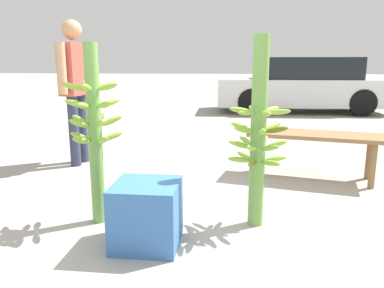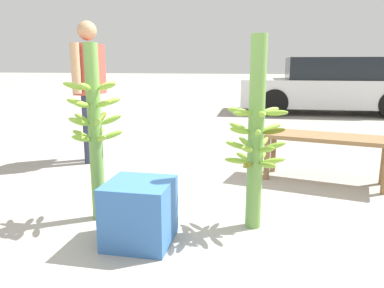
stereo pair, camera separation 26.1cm
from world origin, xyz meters
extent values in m
plane|color=#9E998E|center=(0.00, 0.00, 0.00)|extent=(80.00, 80.00, 0.00)
cylinder|color=#6B9E47|center=(-0.68, 0.10, 0.67)|extent=(0.10, 0.10, 1.34)
ellipsoid|color=#84B238|center=(-0.67, -0.02, 1.03)|extent=(0.06, 0.17, 0.08)
ellipsoid|color=#84B238|center=(-0.56, 0.07, 1.03)|extent=(0.18, 0.08, 0.08)
ellipsoid|color=#84B238|center=(-0.62, 0.21, 1.03)|extent=(0.13, 0.17, 0.08)
ellipsoid|color=#84B238|center=(-0.76, 0.20, 1.03)|extent=(0.14, 0.16, 0.08)
ellipsoid|color=#84B238|center=(-0.80, 0.05, 1.03)|extent=(0.17, 0.11, 0.08)
ellipsoid|color=#84B238|center=(-0.57, 0.04, 0.91)|extent=(0.17, 0.13, 0.08)
ellipsoid|color=#84B238|center=(-0.59, 0.19, 0.91)|extent=(0.16, 0.14, 0.08)
ellipsoid|color=#84B238|center=(-0.73, 0.22, 0.91)|extent=(0.11, 0.17, 0.08)
ellipsoid|color=#84B238|center=(-0.81, 0.09, 0.91)|extent=(0.17, 0.06, 0.08)
ellipsoid|color=#84B238|center=(-0.71, -0.02, 0.91)|extent=(0.08, 0.18, 0.08)
ellipsoid|color=#5D6216|center=(-0.68, 0.23, 0.78)|extent=(0.04, 0.17, 0.10)
ellipsoid|color=#84B238|center=(-0.80, 0.14, 0.78)|extent=(0.17, 0.09, 0.10)
ellipsoid|color=#84B238|center=(-0.75, 0.00, 0.78)|extent=(0.13, 0.16, 0.10)
ellipsoid|color=#84B238|center=(-0.61, 0.00, 0.78)|extent=(0.14, 0.16, 0.10)
ellipsoid|color=#84B238|center=(-0.56, 0.14, 0.78)|extent=(0.17, 0.09, 0.10)
ellipsoid|color=#84B238|center=(-0.74, -0.01, 0.66)|extent=(0.12, 0.17, 0.09)
ellipsoid|color=#84B238|center=(-0.59, 0.01, 0.66)|extent=(0.15, 0.15, 0.09)
ellipsoid|color=#84B238|center=(-0.57, 0.16, 0.66)|extent=(0.17, 0.12, 0.09)
ellipsoid|color=#84B238|center=(-0.70, 0.23, 0.66)|extent=(0.07, 0.18, 0.09)
ellipsoid|color=#84B238|center=(-0.81, 0.12, 0.66)|extent=(0.18, 0.07, 0.09)
cylinder|color=#6B9E47|center=(0.51, 0.18, 0.70)|extent=(0.11, 0.11, 1.39)
ellipsoid|color=#84B238|center=(0.64, 0.15, 0.86)|extent=(0.18, 0.08, 0.06)
ellipsoid|color=#84B238|center=(0.61, 0.28, 0.86)|extent=(0.15, 0.15, 0.06)
ellipsoid|color=#84B238|center=(0.47, 0.31, 0.86)|extent=(0.08, 0.18, 0.06)
ellipsoid|color=#84B238|center=(0.38, 0.22, 0.86)|extent=(0.18, 0.08, 0.06)
ellipsoid|color=#84B238|center=(0.42, 0.08, 0.86)|extent=(0.15, 0.15, 0.06)
ellipsoid|color=#84B238|center=(0.55, 0.05, 0.86)|extent=(0.08, 0.18, 0.06)
ellipsoid|color=#84B238|center=(0.40, 0.10, 0.74)|extent=(0.16, 0.14, 0.08)
ellipsoid|color=#84B238|center=(0.53, 0.05, 0.74)|extent=(0.06, 0.18, 0.08)
ellipsoid|color=#5D6216|center=(0.63, 0.13, 0.74)|extent=(0.17, 0.11, 0.08)
ellipsoid|color=#84B238|center=(0.62, 0.26, 0.74)|extent=(0.16, 0.14, 0.08)
ellipsoid|color=#5D6216|center=(0.50, 0.31, 0.74)|extent=(0.06, 0.18, 0.08)
ellipsoid|color=#84B238|center=(0.39, 0.23, 0.74)|extent=(0.17, 0.11, 0.08)
ellipsoid|color=#84B238|center=(0.59, 0.08, 0.62)|extent=(0.14, 0.16, 0.09)
ellipsoid|color=#84B238|center=(0.64, 0.20, 0.62)|extent=(0.18, 0.06, 0.09)
ellipsoid|color=#84B238|center=(0.56, 0.30, 0.62)|extent=(0.10, 0.17, 0.09)
ellipsoid|color=#84B238|center=(0.43, 0.29, 0.62)|extent=(0.14, 0.16, 0.09)
ellipsoid|color=#84B238|center=(0.38, 0.17, 0.62)|extent=(0.18, 0.06, 0.09)
ellipsoid|color=#84B238|center=(0.46, 0.06, 0.62)|extent=(0.10, 0.17, 0.09)
ellipsoid|color=#84B238|center=(0.60, 0.08, 0.51)|extent=(0.14, 0.16, 0.06)
ellipsoid|color=#84B238|center=(0.64, 0.21, 0.51)|extent=(0.18, 0.07, 0.06)
ellipsoid|color=#84B238|center=(0.55, 0.31, 0.51)|extent=(0.09, 0.18, 0.06)
ellipsoid|color=#84B238|center=(0.42, 0.28, 0.51)|extent=(0.14, 0.16, 0.06)
ellipsoid|color=#84B238|center=(0.38, 0.15, 0.51)|extent=(0.18, 0.07, 0.06)
ellipsoid|color=#5D6216|center=(0.47, 0.05, 0.51)|extent=(0.09, 0.18, 0.06)
cylinder|color=#2D334C|center=(-1.50, 1.82, 0.41)|extent=(0.13, 0.13, 0.83)
cylinder|color=#2D334C|center=(-1.52, 1.63, 0.41)|extent=(0.13, 0.13, 0.83)
cube|color=#BF4C3F|center=(-1.51, 1.72, 1.12)|extent=(0.24, 0.45, 0.59)
cylinder|color=tan|center=(-1.48, 1.99, 1.14)|extent=(0.11, 0.11, 0.56)
cylinder|color=tan|center=(-1.54, 1.46, 1.14)|extent=(0.11, 0.11, 0.56)
sphere|color=tan|center=(-1.51, 1.72, 1.56)|extent=(0.22, 0.22, 0.22)
cube|color=olive|center=(1.18, 1.41, 0.47)|extent=(1.41, 0.73, 0.04)
cylinder|color=olive|center=(0.67, 1.69, 0.22)|extent=(0.06, 0.06, 0.45)
cylinder|color=olive|center=(1.75, 1.45, 0.22)|extent=(0.06, 0.06, 0.45)
cylinder|color=olive|center=(0.60, 1.38, 0.22)|extent=(0.06, 0.06, 0.45)
cylinder|color=olive|center=(1.68, 1.14, 0.22)|extent=(0.06, 0.06, 0.45)
cube|color=silver|center=(1.98, 7.13, 0.49)|extent=(4.11, 1.80, 0.64)
cube|color=black|center=(2.14, 7.14, 1.07)|extent=(2.28, 1.62, 0.51)
cylinder|color=black|center=(0.74, 6.33, 0.31)|extent=(0.62, 0.22, 0.62)
cylinder|color=black|center=(0.70, 7.87, 0.31)|extent=(0.62, 0.22, 0.62)
cylinder|color=black|center=(3.26, 6.40, 0.31)|extent=(0.62, 0.22, 0.62)
cylinder|color=black|center=(3.22, 7.93, 0.31)|extent=(0.62, 0.22, 0.62)
cube|color=#386BB2|center=(-0.23, -0.23, 0.21)|extent=(0.43, 0.43, 0.43)
camera|label=1|loc=(0.32, -2.51, 1.20)|focal=35.00mm
camera|label=2|loc=(0.58, -2.47, 1.20)|focal=35.00mm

